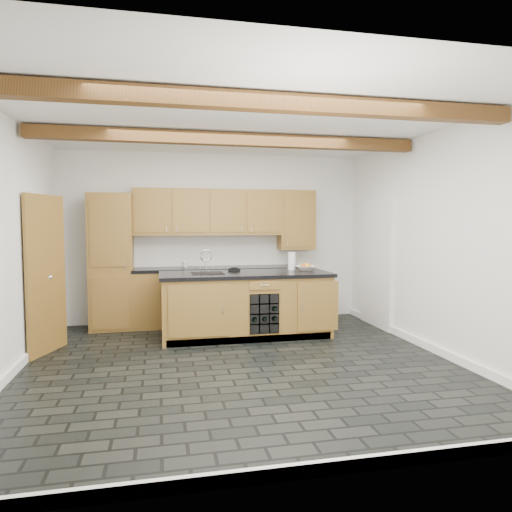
{
  "coord_description": "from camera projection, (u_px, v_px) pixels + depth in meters",
  "views": [
    {
      "loc": [
        -0.92,
        -5.18,
        1.63
      ],
      "look_at": [
        0.35,
        0.8,
        1.2
      ],
      "focal_mm": 32.0,
      "sensor_mm": 36.0,
      "label": 1
    }
  ],
  "objects": [
    {
      "name": "fruit_cluster",
      "position": [
        305.0,
        266.0,
        6.92
      ],
      "size": [
        0.16,
        0.17,
        0.07
      ],
      "color": "red",
      "rests_on": "fruit_bowl"
    },
    {
      "name": "island",
      "position": [
        246.0,
        304.0,
        6.64
      ],
      "size": [
        2.48,
        0.96,
        0.93
      ],
      "color": "olive",
      "rests_on": "ground"
    },
    {
      "name": "room_shell",
      "position": [
        227.0,
        233.0,
        5.75
      ],
      "size": [
        5.01,
        5.0,
        5.0
      ],
      "color": "white",
      "rests_on": "ground"
    },
    {
      "name": "kitchen_scale",
      "position": [
        234.0,
        269.0,
        6.84
      ],
      "size": [
        0.19,
        0.15,
        0.05
      ],
      "rotation": [
        0.0,
        0.0,
        -0.4
      ],
      "color": "black",
      "rests_on": "island"
    },
    {
      "name": "paper_towel",
      "position": [
        292.0,
        261.0,
        6.99
      ],
      "size": [
        0.11,
        0.11,
        0.27
      ],
      "primitive_type": "cylinder",
      "color": "white",
      "rests_on": "island"
    },
    {
      "name": "faucet",
      "position": [
        207.0,
        271.0,
        6.54
      ],
      "size": [
        0.45,
        0.4,
        0.34
      ],
      "color": "black",
      "rests_on": "island"
    },
    {
      "name": "ground",
      "position": [
        241.0,
        363.0,
        5.36
      ],
      "size": [
        5.0,
        5.0,
        0.0
      ],
      "primitive_type": "plane",
      "color": "black",
      "rests_on": "ground"
    },
    {
      "name": "back_cabinetry",
      "position": [
        194.0,
        264.0,
        7.39
      ],
      "size": [
        3.65,
        0.62,
        2.2
      ],
      "color": "olive",
      "rests_on": "ground"
    },
    {
      "name": "mug",
      "position": [
        185.0,
        264.0,
        7.42
      ],
      "size": [
        0.14,
        0.14,
        0.1
      ],
      "primitive_type": "imported",
      "rotation": [
        0.0,
        0.0,
        -0.36
      ],
      "color": "white",
      "rests_on": "back_cabinetry"
    },
    {
      "name": "fruit_bowl",
      "position": [
        305.0,
        268.0,
        6.92
      ],
      "size": [
        0.36,
        0.36,
        0.07
      ],
      "primitive_type": "imported",
      "rotation": [
        0.0,
        0.0,
        -0.26
      ],
      "color": "silver",
      "rests_on": "island"
    }
  ]
}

